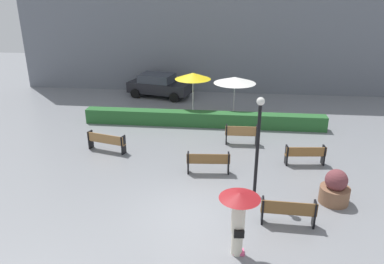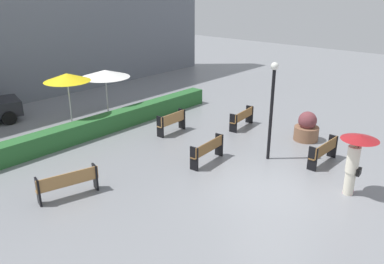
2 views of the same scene
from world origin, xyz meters
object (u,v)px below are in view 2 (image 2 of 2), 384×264
at_px(pedestrian_with_umbrella, 356,154).
at_px(patio_umbrella_yellow, 67,77).
at_px(planter_pot, 307,128).
at_px(bench_mid_center, 208,149).
at_px(patio_umbrella_white, 105,74).
at_px(bench_far_right, 242,117).
at_px(lamp_post, 272,101).
at_px(bench_far_left, 68,182).
at_px(bench_near_right, 324,151).
at_px(bench_back_row, 172,121).

distance_m(pedestrian_with_umbrella, patio_umbrella_yellow, 11.95).
bearing_deg(planter_pot, patio_umbrella_yellow, 124.61).
height_order(bench_mid_center, patio_umbrella_white, patio_umbrella_white).
bearing_deg(pedestrian_with_umbrella, bench_far_right, 64.58).
height_order(lamp_post, patio_umbrella_yellow, lamp_post).
height_order(planter_pot, lamp_post, lamp_post).
height_order(bench_far_left, planter_pot, planter_pot).
bearing_deg(bench_near_right, patio_umbrella_yellow, 112.12).
distance_m(bench_near_right, patio_umbrella_yellow, 11.02).
height_order(bench_back_row, bench_far_right, bench_back_row).
xyz_separation_m(lamp_post, patio_umbrella_yellow, (-3.14, 8.30, 0.16)).
bearing_deg(patio_umbrella_yellow, lamp_post, -69.30).
bearing_deg(bench_mid_center, bench_back_row, 66.64).
height_order(bench_far_right, patio_umbrella_yellow, patio_umbrella_yellow).
distance_m(bench_back_row, bench_far_left, 6.32).
xyz_separation_m(bench_back_row, bench_near_right, (1.37, -6.40, -0.03)).
relative_size(patio_umbrella_yellow, patio_umbrella_white, 1.09).
bearing_deg(bench_near_right, bench_far_left, 146.87).
bearing_deg(bench_near_right, planter_pot, 40.92).
xyz_separation_m(lamp_post, patio_umbrella_white, (-0.81, 8.74, -0.11)).
xyz_separation_m(bench_far_left, bench_near_right, (7.51, -4.90, 0.01)).
distance_m(bench_near_right, lamp_post, 2.65).
distance_m(pedestrian_with_umbrella, patio_umbrella_white, 12.10).
bearing_deg(pedestrian_with_umbrella, bench_near_right, 44.82).
xyz_separation_m(bench_far_left, bench_mid_center, (4.78, -1.66, 0.02)).
relative_size(bench_far_left, lamp_post, 0.51).
bearing_deg(patio_umbrella_white, bench_mid_center, -97.68).
distance_m(pedestrian_with_umbrella, planter_pot, 4.69).
distance_m(bench_near_right, pedestrian_with_umbrella, 2.41).
relative_size(planter_pot, patio_umbrella_white, 0.52).
height_order(bench_far_right, lamp_post, lamp_post).
bearing_deg(patio_umbrella_yellow, bench_mid_center, -78.78).
relative_size(bench_mid_center, patio_umbrella_white, 0.73).
xyz_separation_m(bench_far_left, patio_umbrella_white, (5.75, 5.59, 1.65)).
xyz_separation_m(bench_far_right, lamp_post, (-2.23, -2.71, 1.77)).
relative_size(bench_near_right, lamp_post, 0.47).
relative_size(bench_far_left, patio_umbrella_yellow, 0.72).
height_order(bench_far_right, patio_umbrella_white, patio_umbrella_white).
bearing_deg(bench_far_left, bench_far_right, -2.88).
bearing_deg(patio_umbrella_white, bench_near_right, -80.49).
distance_m(bench_back_row, planter_pot, 5.78).
relative_size(bench_far_right, patio_umbrella_yellow, 0.65).
distance_m(bench_far_right, bench_mid_center, 4.19).
xyz_separation_m(bench_far_right, planter_pot, (0.51, -2.91, 0.04)).
distance_m(bench_mid_center, patio_umbrella_yellow, 7.20).
relative_size(bench_far_right, lamp_post, 0.46).
bearing_deg(patio_umbrella_yellow, bench_far_left, -123.64).
distance_m(bench_far_left, bench_far_right, 8.80).
relative_size(bench_back_row, bench_far_left, 0.82).
xyz_separation_m(bench_near_right, patio_umbrella_yellow, (-4.08, 10.05, 1.91)).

